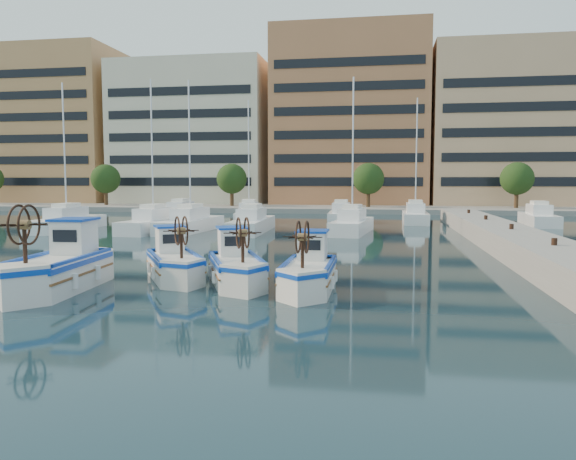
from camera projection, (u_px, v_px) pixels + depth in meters
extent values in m
plane|color=#18333F|center=(215.00, 291.00, 19.97)|extent=(300.00, 300.00, 0.00)
cube|color=gray|center=(540.00, 253.00, 25.61)|extent=(3.00, 60.00, 1.20)
cube|color=gray|center=(344.00, 205.00, 85.75)|extent=(180.00, 40.00, 0.60)
cube|color=tan|center=(47.00, 127.00, 90.69)|extent=(24.00, 14.00, 24.00)
cube|color=black|center=(19.00, 123.00, 83.82)|extent=(22.08, 0.12, 21.60)
cube|color=beige|center=(195.00, 134.00, 86.67)|extent=(23.00, 14.00, 21.00)
cube|color=black|center=(178.00, 130.00, 79.79)|extent=(21.16, 0.12, 18.90)
cube|color=#BE7549|center=(351.00, 118.00, 82.50)|extent=(22.00, 14.00, 25.00)
cube|color=black|center=(348.00, 113.00, 75.63)|extent=(20.24, 0.12, 22.50)
cube|color=#DEA97B|center=(515.00, 126.00, 78.81)|extent=(23.00, 14.00, 22.00)
cube|color=black|center=(527.00, 121.00, 71.94)|extent=(21.16, 0.12, 19.80)
cylinder|color=#3F2B19|center=(106.00, 198.00, 77.70)|extent=(0.50, 0.50, 3.00)
sphere|color=#264619|center=(106.00, 179.00, 77.47)|extent=(4.00, 4.00, 4.00)
cylinder|color=#3F2B19|center=(232.00, 199.00, 74.71)|extent=(0.50, 0.50, 3.00)
sphere|color=#264619|center=(232.00, 179.00, 74.48)|extent=(4.00, 4.00, 4.00)
cylinder|color=#3F2B19|center=(368.00, 200.00, 71.72)|extent=(0.50, 0.50, 3.00)
sphere|color=#264619|center=(368.00, 179.00, 71.49)|extent=(4.00, 4.00, 4.00)
cylinder|color=#3F2B19|center=(516.00, 201.00, 68.73)|extent=(0.50, 0.50, 3.00)
sphere|color=#264619|center=(517.00, 179.00, 68.50)|extent=(4.00, 4.00, 4.00)
cube|color=white|center=(67.00, 224.00, 44.41)|extent=(2.41, 9.17, 1.00)
cylinder|color=silver|center=(65.00, 154.00, 43.93)|extent=(0.12, 0.12, 11.00)
cube|color=white|center=(154.00, 226.00, 42.82)|extent=(2.75, 8.28, 1.00)
cylinder|color=silver|center=(152.00, 153.00, 42.34)|extent=(0.12, 0.12, 11.00)
cube|color=white|center=(191.00, 225.00, 43.21)|extent=(2.76, 9.20, 1.00)
cylinder|color=silver|center=(190.00, 153.00, 42.73)|extent=(0.12, 0.12, 11.00)
cube|color=white|center=(252.00, 225.00, 42.94)|extent=(2.60, 9.52, 1.00)
cube|color=white|center=(352.00, 226.00, 41.98)|extent=(3.06, 8.20, 1.00)
cylinder|color=silver|center=(353.00, 152.00, 41.50)|extent=(0.12, 0.12, 11.00)
cube|color=white|center=(181.00, 215.00, 56.26)|extent=(2.21, 8.13, 1.00)
cube|color=white|center=(249.00, 217.00, 53.69)|extent=(3.67, 9.17, 1.00)
cylinder|color=silver|center=(249.00, 159.00, 53.21)|extent=(0.12, 0.12, 11.00)
cube|color=white|center=(341.00, 217.00, 52.89)|extent=(2.46, 7.39, 1.00)
cube|color=white|center=(415.00, 218.00, 52.22)|extent=(2.29, 7.67, 1.00)
cylinder|color=silver|center=(416.00, 158.00, 51.74)|extent=(0.12, 0.12, 11.00)
cube|color=white|center=(539.00, 220.00, 49.53)|extent=(2.71, 8.32, 1.00)
cube|color=silver|center=(58.00, 274.00, 19.92)|extent=(2.36, 4.83, 1.17)
cube|color=#0D3EB4|center=(57.00, 262.00, 19.88)|extent=(2.43, 4.97, 0.18)
cube|color=blue|center=(57.00, 264.00, 19.88)|extent=(1.89, 4.33, 0.07)
cube|color=white|center=(74.00, 237.00, 21.14)|extent=(1.34, 1.54, 1.23)
cube|color=#0D3EB4|center=(74.00, 219.00, 21.08)|extent=(1.52, 1.72, 0.09)
cylinder|color=#331E14|center=(25.00, 246.00, 17.82)|extent=(0.13, 0.13, 1.30)
cylinder|color=brown|center=(24.00, 225.00, 17.75)|extent=(0.38, 0.34, 0.31)
torus|color=#331E14|center=(19.00, 225.00, 17.77)|extent=(0.18, 1.31, 1.31)
torus|color=#331E14|center=(29.00, 225.00, 17.74)|extent=(0.18, 1.31, 1.31)
cube|color=silver|center=(175.00, 267.00, 22.19)|extent=(3.39, 4.20, 0.97)
cube|color=#0D3EB4|center=(174.00, 258.00, 22.16)|extent=(3.49, 4.32, 0.15)
cube|color=blue|center=(174.00, 260.00, 22.16)|extent=(2.88, 3.68, 0.06)
cube|color=white|center=(170.00, 240.00, 23.14)|extent=(1.48, 1.55, 1.02)
cube|color=#0D3EB4|center=(170.00, 226.00, 23.09)|extent=(1.67, 1.74, 0.07)
cylinder|color=#331E14|center=(181.00, 246.00, 20.55)|extent=(0.11, 0.11, 1.07)
cylinder|color=brown|center=(181.00, 231.00, 20.50)|extent=(0.39, 0.37, 0.26)
torus|color=#331E14|center=(177.00, 231.00, 20.45)|extent=(0.60, 0.97, 1.08)
torus|color=#331E14|center=(185.00, 231.00, 20.54)|extent=(0.60, 0.97, 1.08)
cube|color=silver|center=(236.00, 272.00, 21.08)|extent=(3.07, 4.29, 0.99)
cube|color=#0D3EB4|center=(236.00, 262.00, 21.05)|extent=(3.17, 4.42, 0.15)
cube|color=blue|center=(236.00, 263.00, 21.06)|extent=(2.58, 3.79, 0.06)
cube|color=white|center=(232.00, 242.00, 22.09)|extent=(1.42, 1.52, 1.03)
cube|color=#0D3EB4|center=(232.00, 228.00, 22.04)|extent=(1.61, 1.71, 0.08)
cylinder|color=#331E14|center=(243.00, 250.00, 19.35)|extent=(0.11, 0.11, 1.09)
cylinder|color=brown|center=(243.00, 233.00, 19.30)|extent=(0.38, 0.36, 0.26)
torus|color=#331E14|center=(239.00, 233.00, 19.27)|extent=(0.48, 1.04, 1.10)
torus|color=#331E14|center=(247.00, 233.00, 19.33)|extent=(0.48, 1.04, 1.10)
cube|color=silver|center=(309.00, 277.00, 19.96)|extent=(1.69, 3.90, 0.97)
cube|color=#0D3EB4|center=(309.00, 267.00, 19.93)|extent=(1.74, 4.01, 0.15)
cube|color=blue|center=(309.00, 268.00, 19.94)|extent=(1.32, 3.51, 0.06)
cube|color=white|center=(312.00, 246.00, 20.97)|extent=(1.03, 1.21, 1.02)
cube|color=#0D3EB4|center=(312.00, 231.00, 20.92)|extent=(1.17, 1.35, 0.07)
cylinder|color=#331E14|center=(302.00, 255.00, 18.24)|extent=(0.11, 0.11, 1.07)
cylinder|color=brown|center=(302.00, 237.00, 18.19)|extent=(0.30, 0.26, 0.26)
torus|color=#331E14|center=(298.00, 237.00, 18.21)|extent=(0.07, 1.08, 1.08)
torus|color=#331E14|center=(307.00, 237.00, 18.16)|extent=(0.07, 1.08, 1.08)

